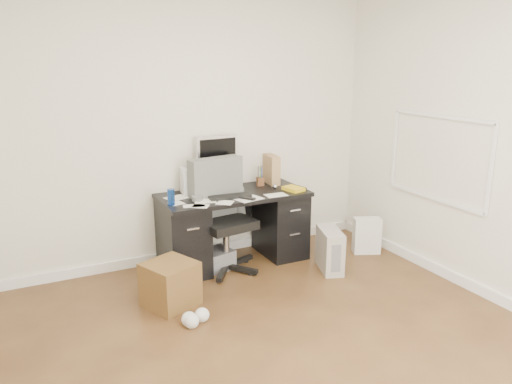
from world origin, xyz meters
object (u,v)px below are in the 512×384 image
at_px(lcd_monitor, 217,162).
at_px(office_chair, 226,217).
at_px(pc_tower, 330,250).
at_px(wicker_basket, 170,284).
at_px(keyboard, 230,197).
at_px(desk, 234,226).

xyz_separation_m(lcd_monitor, office_chair, (-0.08, -0.39, -0.47)).
relative_size(lcd_monitor, office_chair, 0.51).
bearing_deg(pc_tower, wicker_basket, -161.29).
distance_m(keyboard, office_chair, 0.21).
bearing_deg(desk, lcd_monitor, 106.82).
bearing_deg(wicker_basket, keyboard, 31.79).
height_order(lcd_monitor, keyboard, lcd_monitor).
bearing_deg(office_chair, lcd_monitor, 69.52).
xyz_separation_m(office_chair, pc_tower, (0.94, -0.46, -0.35)).
xyz_separation_m(desk, office_chair, (-0.15, -0.15, 0.16)).
bearing_deg(desk, pc_tower, -38.15).
distance_m(lcd_monitor, office_chair, 0.62).
bearing_deg(office_chair, keyboard, 5.32).
distance_m(lcd_monitor, pc_tower, 1.46).
relative_size(keyboard, pc_tower, 0.97).
xyz_separation_m(desk, keyboard, (-0.10, -0.14, 0.36)).
distance_m(lcd_monitor, wicker_basket, 1.45).
bearing_deg(keyboard, pc_tower, -23.40).
bearing_deg(lcd_monitor, wicker_basket, -135.10).
distance_m(desk, office_chair, 0.27).
height_order(desk, keyboard, keyboard).
relative_size(desk, wicker_basket, 3.83).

